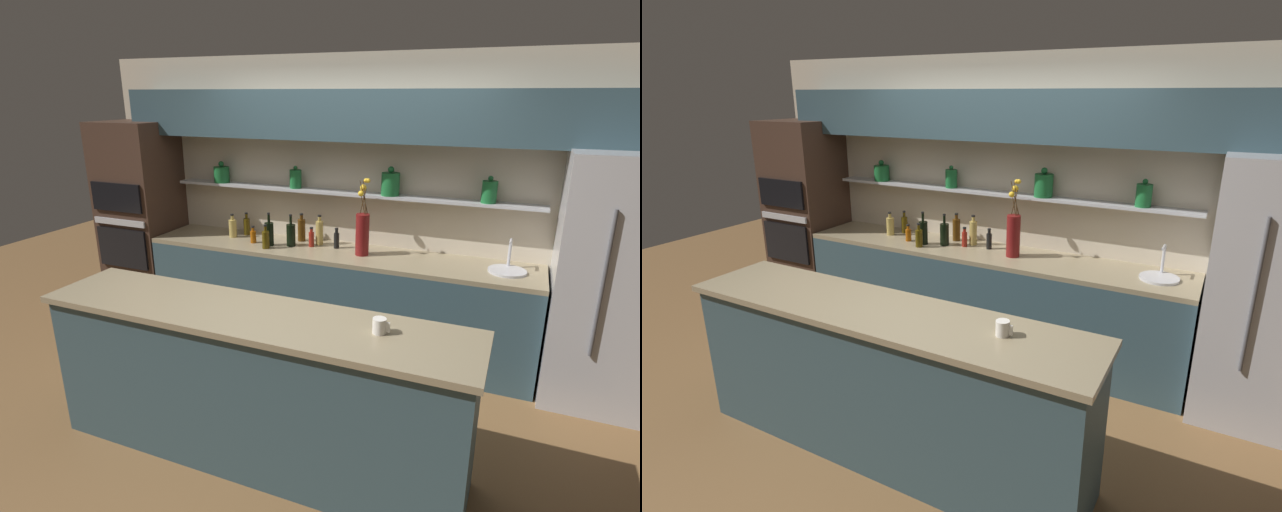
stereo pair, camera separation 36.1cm
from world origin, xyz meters
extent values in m
plane|color=brown|center=(0.00, 0.00, 0.00)|extent=(12.00, 12.00, 0.00)
cube|color=beige|center=(0.00, 1.60, 1.30)|extent=(5.20, 0.10, 2.60)
cube|color=#B7B7BC|center=(-0.10, 1.46, 1.41)|extent=(3.45, 0.18, 0.02)
cylinder|color=#19602D|center=(-1.37, 1.45, 1.50)|extent=(0.15, 0.15, 0.16)
sphere|color=#19602D|center=(-1.37, 1.45, 1.60)|extent=(0.05, 0.05, 0.05)
cylinder|color=#19602D|center=(-0.56, 1.45, 1.50)|extent=(0.11, 0.11, 0.17)
sphere|color=#19602D|center=(-0.56, 1.45, 1.61)|extent=(0.04, 0.04, 0.04)
cylinder|color=#19602D|center=(0.35, 1.45, 1.52)|extent=(0.16, 0.16, 0.20)
sphere|color=#19602D|center=(0.35, 1.45, 1.64)|extent=(0.06, 0.06, 0.06)
cylinder|color=#19602D|center=(1.17, 1.45, 1.51)|extent=(0.12, 0.12, 0.18)
sphere|color=#19602D|center=(1.17, 1.45, 1.62)|extent=(0.04, 0.04, 0.04)
cube|color=#334C56|center=(0.00, 1.38, 2.09)|extent=(4.42, 0.34, 0.42)
cube|color=#334C56|center=(-0.10, 1.24, 0.44)|extent=(3.55, 0.62, 0.88)
cube|color=gray|center=(-0.10, 1.24, 0.90)|extent=(3.55, 0.62, 0.04)
cube|color=#334C56|center=(0.00, -0.40, 0.49)|extent=(2.68, 0.55, 0.98)
cube|color=gray|center=(0.00, -0.40, 1.00)|extent=(2.74, 0.61, 0.04)
cube|color=#B7B7BC|center=(2.15, 1.20, 0.95)|extent=(0.90, 0.70, 1.90)
cylinder|color=#4C4C51|center=(1.99, 0.83, 1.04)|extent=(0.02, 0.02, 1.04)
cube|color=#3D281E|center=(-2.25, 1.24, 1.00)|extent=(0.71, 0.62, 2.00)
cube|color=black|center=(-2.25, 0.92, 0.78)|extent=(0.59, 0.02, 0.40)
cube|color=black|center=(-2.25, 0.92, 1.30)|extent=(0.59, 0.02, 0.28)
cube|color=#B7B7BC|center=(-2.25, 0.92, 1.05)|extent=(0.62, 0.02, 0.06)
cylinder|color=maroon|center=(0.18, 1.23, 1.10)|extent=(0.12, 0.12, 0.36)
cylinder|color=#4C3319|center=(0.18, 1.22, 1.38)|extent=(0.05, 0.01, 0.18)
sphere|color=yellow|center=(0.17, 1.18, 1.47)|extent=(0.05, 0.05, 0.05)
cylinder|color=#4C3319|center=(0.17, 1.25, 1.39)|extent=(0.05, 0.02, 0.21)
sphere|color=yellow|center=(0.16, 1.29, 1.50)|extent=(0.06, 0.06, 0.06)
cylinder|color=#4C3319|center=(0.19, 1.22, 1.43)|extent=(0.07, 0.05, 0.29)
sphere|color=yellow|center=(0.21, 1.19, 1.58)|extent=(0.04, 0.04, 0.04)
cylinder|color=#4C3319|center=(0.19, 1.22, 1.43)|extent=(0.03, 0.03, 0.30)
sphere|color=yellow|center=(0.23, 1.19, 1.58)|extent=(0.04, 0.04, 0.04)
cylinder|color=#B7B7BC|center=(1.38, 1.24, 0.93)|extent=(0.29, 0.29, 0.02)
cylinder|color=#B7B7BC|center=(1.38, 1.35, 1.05)|extent=(0.02, 0.02, 0.22)
cylinder|color=#B7B7BC|center=(1.38, 1.29, 1.16)|extent=(0.02, 0.12, 0.02)
cylinder|color=tan|center=(-1.17, 1.29, 1.01)|extent=(0.08, 0.08, 0.17)
cylinder|color=tan|center=(-1.17, 1.29, 1.11)|extent=(0.03, 0.03, 0.04)
cylinder|color=black|center=(-1.17, 1.29, 1.14)|extent=(0.03, 0.03, 0.01)
cylinder|color=#9E4C0A|center=(-0.88, 1.19, 0.98)|extent=(0.06, 0.06, 0.11)
cylinder|color=#9E4C0A|center=(-0.88, 1.19, 1.05)|extent=(0.03, 0.03, 0.04)
cylinder|color=black|center=(-0.88, 1.19, 1.08)|extent=(0.03, 0.03, 0.01)
cylinder|color=black|center=(-0.70, 1.17, 1.03)|extent=(0.08, 0.08, 0.22)
cylinder|color=black|center=(-0.70, 1.17, 1.18)|extent=(0.02, 0.02, 0.08)
cylinder|color=black|center=(-0.70, 1.17, 1.22)|extent=(0.03, 0.03, 0.01)
cylinder|color=#47380A|center=(-1.09, 1.42, 1.00)|extent=(0.06, 0.06, 0.16)
cylinder|color=#47380A|center=(-1.09, 1.42, 1.11)|extent=(0.03, 0.03, 0.05)
cylinder|color=black|center=(-1.09, 1.42, 1.14)|extent=(0.03, 0.03, 0.01)
cylinder|color=black|center=(-0.10, 1.33, 0.99)|extent=(0.05, 0.05, 0.14)
cylinder|color=black|center=(-0.10, 1.33, 1.08)|extent=(0.03, 0.03, 0.04)
cylinder|color=black|center=(-0.10, 1.33, 1.10)|extent=(0.03, 0.03, 0.01)
cylinder|color=#4C2D0C|center=(-0.49, 1.42, 1.02)|extent=(0.07, 0.07, 0.21)
cylinder|color=#4C2D0C|center=(-0.49, 1.42, 1.15)|extent=(0.03, 0.03, 0.04)
cylinder|color=black|center=(-0.49, 1.42, 1.18)|extent=(0.03, 0.03, 0.01)
cylinder|color=tan|center=(-0.29, 1.38, 1.03)|extent=(0.07, 0.07, 0.22)
cylinder|color=tan|center=(-0.29, 1.38, 1.16)|extent=(0.03, 0.03, 0.04)
cylinder|color=black|center=(-0.29, 1.38, 1.19)|extent=(0.03, 0.03, 0.01)
cylinder|color=#47380A|center=(-0.69, 1.08, 1.00)|extent=(0.07, 0.07, 0.16)
cylinder|color=#47380A|center=(-0.69, 1.08, 1.10)|extent=(0.03, 0.03, 0.05)
cylinder|color=black|center=(-0.69, 1.08, 1.14)|extent=(0.03, 0.03, 0.01)
cylinder|color=black|center=(-0.51, 1.23, 1.02)|extent=(0.08, 0.08, 0.20)
cylinder|color=black|center=(-0.51, 1.23, 1.16)|extent=(0.02, 0.02, 0.08)
cylinder|color=black|center=(-0.51, 1.23, 1.21)|extent=(0.03, 0.03, 0.01)
cylinder|color=maroon|center=(-0.33, 1.29, 0.99)|extent=(0.05, 0.05, 0.13)
cylinder|color=maroon|center=(-0.33, 1.29, 1.07)|extent=(0.03, 0.03, 0.04)
cylinder|color=black|center=(-0.33, 1.29, 1.10)|extent=(0.03, 0.03, 0.01)
cylinder|color=silver|center=(0.79, -0.36, 1.06)|extent=(0.08, 0.08, 0.09)
cube|color=silver|center=(0.84, -0.36, 1.06)|extent=(0.02, 0.01, 0.06)
camera|label=1|loc=(1.44, -2.75, 2.27)|focal=28.00mm
camera|label=2|loc=(1.76, -2.59, 2.27)|focal=28.00mm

